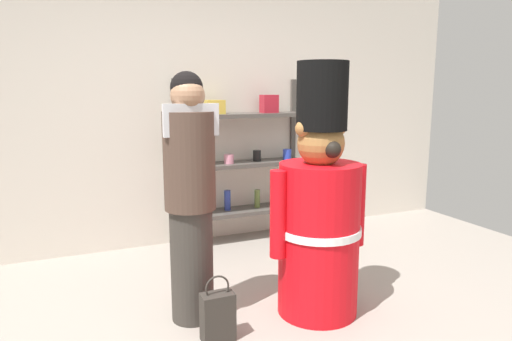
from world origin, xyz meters
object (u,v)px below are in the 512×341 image
Objects in this scene: teddy_bear_guard at (319,215)px; person_shopper at (190,195)px; merchandise_shelf at (243,159)px; shopping_bag at (218,316)px.

teddy_bear_guard reaches higher than person_shopper.
teddy_bear_guard is 0.87m from person_shopper.
merchandise_shelf reaches higher than shopping_bag.
teddy_bear_guard is (-0.12, -1.66, -0.13)m from merchandise_shelf.
teddy_bear_guard reaches higher than shopping_bag.
person_shopper is (-0.93, -1.41, 0.03)m from merchandise_shelf.
merchandise_shelf is at bearing 63.48° from shopping_bag.
person_shopper reaches higher than merchandise_shelf.
teddy_bear_guard is at bearing 6.16° from shopping_bag.
shopping_bag is at bearing -116.52° from merchandise_shelf.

